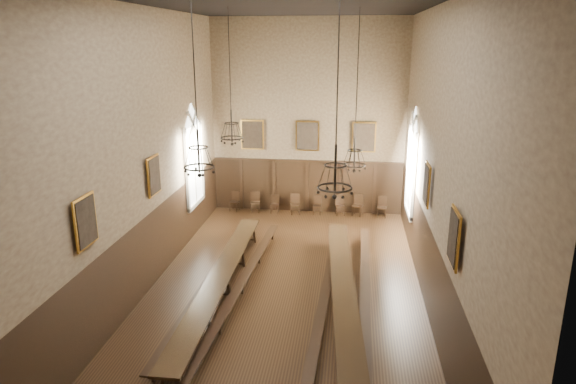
% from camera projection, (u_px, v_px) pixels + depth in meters
% --- Properties ---
extents(floor, '(9.00, 18.00, 0.02)m').
position_uv_depth(floor, '(282.00, 300.00, 16.41)').
color(floor, black).
rests_on(floor, ground).
extents(ceiling, '(9.00, 18.00, 0.02)m').
position_uv_depth(ceiling, '(281.00, 0.00, 13.85)').
color(ceiling, black).
rests_on(ceiling, ground).
extents(wall_back, '(9.00, 0.02, 9.00)m').
position_uv_depth(wall_back, '(308.00, 118.00, 23.70)').
color(wall_back, '#887554').
rests_on(wall_back, ground).
extents(wall_front, '(9.00, 0.02, 9.00)m').
position_uv_depth(wall_front, '(188.00, 321.00, 6.55)').
color(wall_front, '#887554').
rests_on(wall_front, ground).
extents(wall_left, '(0.02, 18.00, 9.00)m').
position_uv_depth(wall_left, '(136.00, 158.00, 15.66)').
color(wall_left, '#887554').
rests_on(wall_left, ground).
extents(wall_right, '(0.02, 18.00, 9.00)m').
position_uv_depth(wall_right, '(439.00, 167.00, 14.60)').
color(wall_right, '#887554').
rests_on(wall_right, ground).
extents(wainscot_panelling, '(9.00, 18.00, 2.50)m').
position_uv_depth(wainscot_panelling, '(282.00, 263.00, 16.05)').
color(wainscot_panelling, black).
rests_on(wainscot_panelling, floor).
extents(table_left, '(0.84, 10.53, 0.82)m').
position_uv_depth(table_left, '(221.00, 286.00, 16.43)').
color(table_left, black).
rests_on(table_left, floor).
extents(table_right, '(1.41, 10.26, 0.80)m').
position_uv_depth(table_right, '(342.00, 292.00, 16.02)').
color(table_right, black).
rests_on(table_right, floor).
extents(bench_left_outer, '(0.53, 10.11, 0.45)m').
position_uv_depth(bench_left_outer, '(209.00, 285.00, 16.77)').
color(bench_left_outer, black).
rests_on(bench_left_outer, floor).
extents(bench_left_inner, '(0.87, 10.59, 0.48)m').
position_uv_depth(bench_left_inner, '(242.00, 285.00, 16.68)').
color(bench_left_inner, black).
rests_on(bench_left_inner, floor).
extents(bench_right_inner, '(0.68, 9.92, 0.45)m').
position_uv_depth(bench_right_inner, '(325.00, 295.00, 16.08)').
color(bench_right_inner, black).
rests_on(bench_right_inner, floor).
extents(bench_right_outer, '(0.53, 10.49, 0.47)m').
position_uv_depth(bench_right_outer, '(365.00, 292.00, 16.24)').
color(bench_right_outer, black).
rests_on(bench_right_outer, floor).
extents(chair_0, '(0.49, 0.49, 0.94)m').
position_uv_depth(chair_0, '(235.00, 205.00, 24.92)').
color(chair_0, black).
rests_on(chair_0, floor).
extents(chair_1, '(0.50, 0.50, 1.00)m').
position_uv_depth(chair_1, '(255.00, 206.00, 24.72)').
color(chair_1, black).
rests_on(chair_1, floor).
extents(chair_2, '(0.38, 0.38, 0.86)m').
position_uv_depth(chair_2, '(275.00, 208.00, 24.60)').
color(chair_2, black).
rests_on(chair_2, floor).
extents(chair_3, '(0.50, 0.50, 0.97)m').
position_uv_depth(chair_3, '(295.00, 208.00, 24.44)').
color(chair_3, black).
rests_on(chair_3, floor).
extents(chair_4, '(0.39, 0.39, 0.86)m').
position_uv_depth(chair_4, '(317.00, 209.00, 24.44)').
color(chair_4, black).
rests_on(chair_4, floor).
extents(chair_5, '(0.49, 0.49, 0.94)m').
position_uv_depth(chair_5, '(340.00, 209.00, 24.31)').
color(chair_5, black).
rests_on(chair_5, floor).
extents(chair_6, '(0.56, 0.56, 1.02)m').
position_uv_depth(chair_6, '(357.00, 209.00, 24.23)').
color(chair_6, black).
rests_on(chair_6, floor).
extents(chair_7, '(0.47, 0.47, 0.97)m').
position_uv_depth(chair_7, '(382.00, 211.00, 24.02)').
color(chair_7, black).
rests_on(chair_7, floor).
extents(chandelier_back_left, '(0.78, 0.78, 4.38)m').
position_uv_depth(chandelier_back_left, '(232.00, 129.00, 17.42)').
color(chandelier_back_left, black).
rests_on(chandelier_back_left, ceiling).
extents(chandelier_back_right, '(0.80, 0.80, 5.36)m').
position_uv_depth(chandelier_back_right, '(355.00, 154.00, 17.77)').
color(chandelier_back_right, black).
rests_on(chandelier_back_right, ceiling).
extents(chandelier_front_left, '(0.78, 0.78, 4.23)m').
position_uv_depth(chandelier_front_left, '(199.00, 155.00, 12.75)').
color(chandelier_front_left, black).
rests_on(chandelier_front_left, ceiling).
extents(chandelier_front_right, '(0.84, 0.84, 4.54)m').
position_uv_depth(chandelier_front_right, '(335.00, 175.00, 12.04)').
color(chandelier_front_right, black).
rests_on(chandelier_front_right, ceiling).
extents(portrait_back_0, '(1.10, 0.12, 1.40)m').
position_uv_depth(portrait_back_0, '(252.00, 135.00, 24.11)').
color(portrait_back_0, '#BA832C').
rests_on(portrait_back_0, wall_back).
extents(portrait_back_1, '(1.10, 0.12, 1.40)m').
position_uv_depth(portrait_back_1, '(307.00, 136.00, 23.81)').
color(portrait_back_1, '#BA832C').
rests_on(portrait_back_1, wall_back).
extents(portrait_back_2, '(1.10, 0.12, 1.40)m').
position_uv_depth(portrait_back_2, '(364.00, 137.00, 23.50)').
color(portrait_back_2, '#BA832C').
rests_on(portrait_back_2, wall_back).
extents(portrait_left_0, '(0.12, 1.00, 1.30)m').
position_uv_depth(portrait_left_0, '(154.00, 176.00, 16.82)').
color(portrait_left_0, '#BA832C').
rests_on(portrait_left_0, wall_left).
extents(portrait_left_1, '(0.12, 1.00, 1.30)m').
position_uv_depth(portrait_left_1, '(85.00, 222.00, 12.54)').
color(portrait_left_1, '#BA832C').
rests_on(portrait_left_1, wall_left).
extents(portrait_right_0, '(0.12, 1.00, 1.30)m').
position_uv_depth(portrait_right_0, '(427.00, 184.00, 15.79)').
color(portrait_right_0, '#BA832C').
rests_on(portrait_right_0, wall_right).
extents(portrait_right_1, '(0.12, 1.00, 1.30)m').
position_uv_depth(portrait_right_1, '(454.00, 238.00, 11.51)').
color(portrait_right_1, '#BA832C').
rests_on(portrait_right_1, wall_right).
extents(window_right, '(0.20, 2.20, 4.60)m').
position_uv_depth(window_right, '(412.00, 161.00, 20.16)').
color(window_right, white).
rests_on(window_right, wall_right).
extents(window_left, '(0.20, 2.20, 4.60)m').
position_uv_depth(window_left, '(194.00, 155.00, 21.19)').
color(window_left, white).
rests_on(window_left, wall_left).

